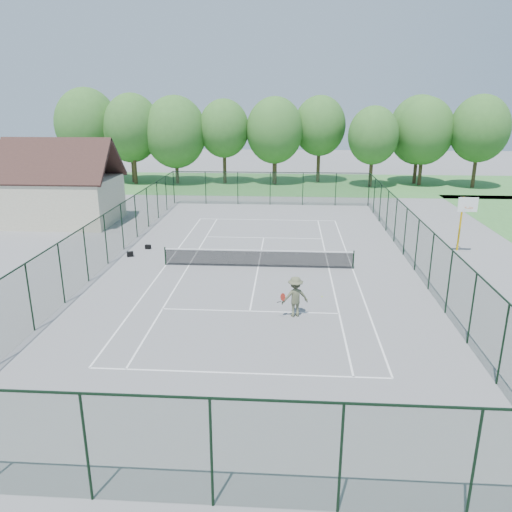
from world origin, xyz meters
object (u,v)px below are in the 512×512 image
at_px(basketball_goal, 464,213).
at_px(tennis_player, 295,297).
at_px(sports_bag_a, 130,254).
at_px(tennis_net, 258,258).

relative_size(basketball_goal, tennis_player, 1.71).
bearing_deg(sports_bag_a, tennis_player, -61.58).
bearing_deg(sports_bag_a, basketball_goal, -16.42).
relative_size(tennis_net, sports_bag_a, 28.25).
bearing_deg(basketball_goal, tennis_player, -135.42).
bearing_deg(tennis_player, basketball_goal, 44.58).
bearing_deg(basketball_goal, tennis_net, -163.73).
xyz_separation_m(tennis_net, tennis_player, (2.07, -6.78, 0.36)).
height_order(basketball_goal, tennis_player, basketball_goal).
xyz_separation_m(basketball_goal, tennis_player, (-10.64, -10.49, -1.63)).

